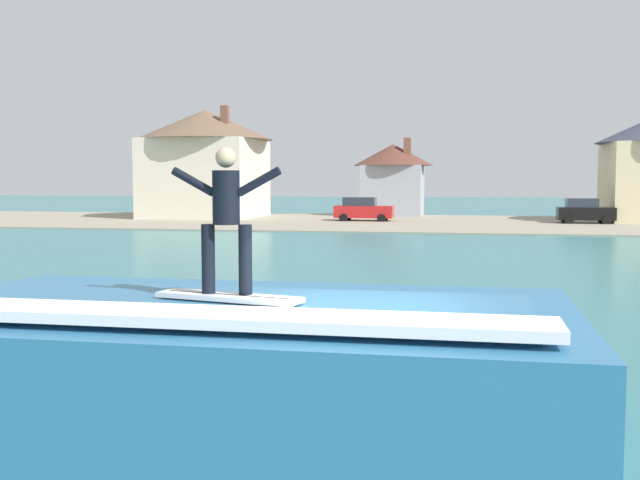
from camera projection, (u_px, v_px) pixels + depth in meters
name	position (u px, v px, depth m)	size (l,w,h in m)	color
ground_plane	(358.00, 456.00, 8.67)	(260.00, 260.00, 0.00)	#2E7177
wave_crest	(240.00, 364.00, 9.58)	(8.38, 4.67, 1.77)	teal
surfboard	(229.00, 297.00, 8.83)	(1.85, 0.79, 0.06)	white
surfer	(226.00, 212.00, 8.81)	(1.34, 0.32, 1.72)	black
shoreline_bank	(451.00, 223.00, 54.84)	(120.00, 22.20, 0.09)	gray
car_near_shore	(363.00, 209.00, 56.68)	(4.37, 2.10, 1.86)	red
car_far_shore	(585.00, 211.00, 53.48)	(3.89, 2.02, 1.86)	black
house_with_chimney	(205.00, 159.00, 61.80)	(11.12, 11.12, 9.04)	beige
house_small_cottage	(393.00, 176.00, 64.92)	(6.84, 6.84, 6.71)	#9EA3AD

